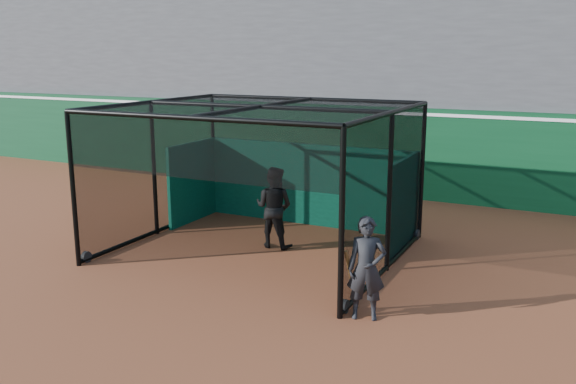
% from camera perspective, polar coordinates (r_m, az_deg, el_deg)
% --- Properties ---
extents(ground, '(120.00, 120.00, 0.00)m').
position_cam_1_polar(ground, '(10.39, -7.54, -9.48)').
color(ground, brown).
rests_on(ground, ground).
extents(outfield_wall, '(50.00, 0.50, 2.50)m').
position_cam_1_polar(outfield_wall, '(17.51, 8.00, 4.01)').
color(outfield_wall, '#0B3C1E').
rests_on(outfield_wall, ground).
extents(grandstand, '(50.00, 7.85, 8.95)m').
position_cam_1_polar(grandstand, '(20.94, 11.66, 14.04)').
color(grandstand, '#4C4C4F').
rests_on(grandstand, ground).
extents(batting_cage, '(5.40, 4.79, 2.92)m').
position_cam_1_polar(batting_cage, '(12.16, -2.55, 1.09)').
color(batting_cage, black).
rests_on(batting_cage, ground).
extents(batter, '(0.83, 0.66, 1.69)m').
position_cam_1_polar(batter, '(12.53, -1.32, -1.43)').
color(batter, black).
rests_on(batter, ground).
extents(on_deck_player, '(0.67, 0.54, 1.58)m').
position_cam_1_polar(on_deck_player, '(9.23, 7.34, -7.13)').
color(on_deck_player, black).
rests_on(on_deck_player, ground).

